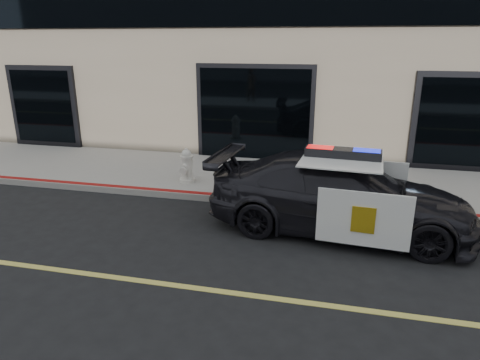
# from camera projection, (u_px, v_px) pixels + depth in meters

# --- Properties ---
(ground) EXTENTS (120.00, 120.00, 0.00)m
(ground) POSITION_uv_depth(u_px,v_px,m) (227.00, 292.00, 6.21)
(ground) COLOR black
(ground) RESTS_ON ground
(sidewalk_n) EXTENTS (60.00, 3.50, 0.15)m
(sidewalk_n) POSITION_uv_depth(u_px,v_px,m) (279.00, 179.00, 11.05)
(sidewalk_n) COLOR gray
(sidewalk_n) RESTS_ON ground
(police_car) EXTENTS (2.78, 5.24, 1.61)m
(police_car) POSITION_uv_depth(u_px,v_px,m) (340.00, 194.00, 8.08)
(police_car) COLOR black
(police_car) RESTS_ON ground
(fire_hydrant) EXTENTS (0.38, 0.53, 0.85)m
(fire_hydrant) POSITION_uv_depth(u_px,v_px,m) (187.00, 166.00, 10.50)
(fire_hydrant) COLOR silver
(fire_hydrant) RESTS_ON sidewalk_n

